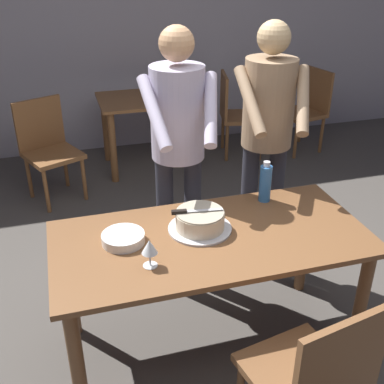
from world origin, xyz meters
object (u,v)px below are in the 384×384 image
(person_standing_beside, at_px, (267,127))
(background_table, at_px, (149,113))
(chair_near_side, at_px, (313,376))
(background_chair_0, at_px, (48,146))
(main_dining_table, at_px, (211,254))
(cake_on_platter, at_px, (200,221))
(background_chair_2, at_px, (306,107))
(background_chair_3, at_px, (235,112))
(cake_knife, at_px, (186,211))
(plate_stack, at_px, (123,238))
(person_cutting_cake, at_px, (178,138))
(water_bottle, at_px, (265,183))
(wine_glass_near, at_px, (149,248))

(person_standing_beside, distance_m, background_table, 2.07)
(chair_near_side, distance_m, background_chair_0, 3.12)
(main_dining_table, distance_m, background_chair_0, 2.34)
(background_chair_0, bearing_deg, person_standing_beside, -48.26)
(cake_on_platter, xyz_separation_m, chair_near_side, (0.24, -0.85, -0.31))
(background_chair_2, xyz_separation_m, background_chair_3, (-0.82, 0.07, 0.00))
(cake_knife, bearing_deg, person_standing_beside, 38.35)
(chair_near_side, bearing_deg, cake_on_platter, 105.76)
(background_chair_2, bearing_deg, plate_stack, -133.88)
(person_cutting_cake, distance_m, person_standing_beside, 0.59)
(cake_on_platter, xyz_separation_m, person_cutting_cake, (0.02, 0.52, 0.27))
(person_standing_beside, distance_m, chair_near_side, 1.56)
(background_table, bearing_deg, background_chair_2, -0.72)
(background_chair_0, relative_size, background_chair_2, 1.00)
(chair_near_side, distance_m, background_chair_3, 3.55)
(person_cutting_cake, bearing_deg, plate_stack, -129.12)
(background_table, xyz_separation_m, background_chair_2, (1.77, -0.02, -0.09))
(background_table, distance_m, background_chair_2, 1.77)
(main_dining_table, relative_size, water_bottle, 6.61)
(main_dining_table, xyz_separation_m, background_chair_2, (1.97, 2.58, -0.14))
(cake_on_platter, bearing_deg, plate_stack, -178.64)
(main_dining_table, bearing_deg, person_cutting_cake, 91.66)
(cake_knife, height_order, wine_glass_near, wine_glass_near)
(main_dining_table, relative_size, cake_on_platter, 4.86)
(main_dining_table, bearing_deg, cake_knife, 140.63)
(water_bottle, bearing_deg, background_chair_2, 56.10)
(plate_stack, bearing_deg, cake_knife, 3.39)
(plate_stack, bearing_deg, chair_near_side, -52.20)
(water_bottle, distance_m, background_chair_2, 2.79)
(main_dining_table, xyz_separation_m, cake_knife, (-0.11, 0.09, 0.23))
(cake_on_platter, relative_size, background_table, 0.34)
(cake_knife, distance_m, background_chair_2, 3.27)
(cake_on_platter, xyz_separation_m, background_chair_2, (2.01, 2.50, -0.31))
(wine_glass_near, height_order, person_cutting_cake, person_cutting_cake)
(water_bottle, distance_m, person_cutting_cake, 0.58)
(background_table, distance_m, background_chair_0, 1.10)
(plate_stack, height_order, person_cutting_cake, person_cutting_cake)
(main_dining_table, height_order, cake_on_platter, cake_on_platter)
(cake_knife, xyz_separation_m, background_chair_2, (2.08, 2.49, -0.37))
(background_chair_0, xyz_separation_m, background_chair_3, (1.96, 0.47, 0.00))
(cake_on_platter, height_order, background_table, cake_on_platter)
(person_cutting_cake, distance_m, background_chair_0, 1.87)
(wine_glass_near, bearing_deg, main_dining_table, 24.54)
(cake_on_platter, bearing_deg, chair_near_side, -74.24)
(wine_glass_near, bearing_deg, background_table, 78.58)
(plate_stack, xyz_separation_m, background_chair_2, (2.42, 2.51, -0.28))
(wine_glass_near, bearing_deg, cake_on_platter, 37.38)
(water_bottle, relative_size, person_standing_beside, 0.15)
(cake_on_platter, relative_size, background_chair_2, 0.38)
(water_bottle, bearing_deg, person_cutting_cake, 144.27)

